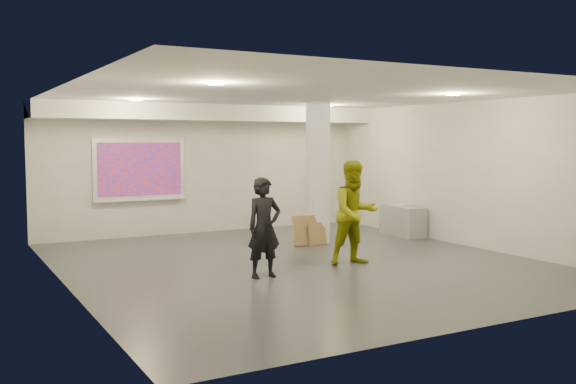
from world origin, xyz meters
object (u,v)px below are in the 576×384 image
column (318,173)px  man (355,213)px  credenza (402,221)px  woman (264,228)px  projection_screen (140,170)px

column → man: bearing=-106.2°
credenza → column: bearing=179.9°
woman → man: (1.90, 0.20, 0.12)m
credenza → woman: 5.43m
man → projection_screen: bearing=120.1°
woman → man: 1.92m
man → woman: bearing=-169.3°
man → column: bearing=78.4°
woman → column: bearing=43.4°
projection_screen → column: bearing=-40.6°
column → man: (-0.69, -2.39, -0.58)m
credenza → man: (-2.91, -2.27, 0.58)m
column → man: 2.56m
projection_screen → woman: (0.50, -5.25, -0.72)m
column → man: column is taller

